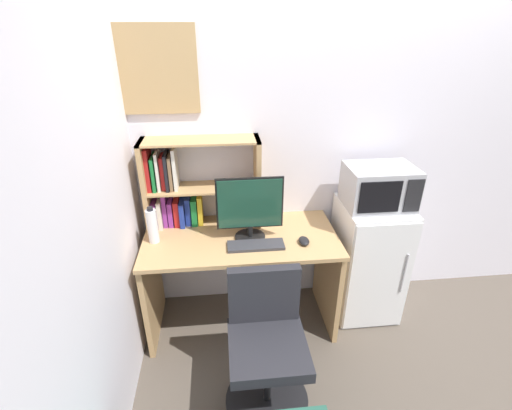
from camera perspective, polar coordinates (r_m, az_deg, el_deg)
wall_back at (r=2.94m, az=23.36°, el=9.48°), size 6.40×0.04×2.60m
wall_left at (r=1.29m, az=-33.88°, el=-15.03°), size 0.04×4.40×2.60m
desk at (r=2.62m, az=-2.28°, el=-9.16°), size 1.31×0.64×0.76m
hutch_bookshelf at (r=2.56m, az=-10.98°, el=2.91°), size 0.79×0.23×0.62m
monitor at (r=2.36m, az=-0.97°, el=-0.39°), size 0.44×0.20×0.44m
keyboard at (r=2.38m, az=-0.02°, el=-6.32°), size 0.37×0.12×0.02m
computer_mouse at (r=2.43m, az=7.49°, el=-5.58°), size 0.07×0.11×0.04m
water_bottle at (r=2.47m, az=-15.87°, el=-3.13°), size 0.07×0.07×0.25m
mini_fridge at (r=2.91m, az=16.98°, el=-8.12°), size 0.46×0.50×0.91m
microwave at (r=2.63m, az=18.67°, el=2.72°), size 0.46×0.33×0.29m
desk_chair at (r=2.25m, az=1.64°, el=-21.81°), size 0.50×0.50×0.85m
wall_corkboard at (r=2.48m, az=-16.75°, el=19.51°), size 0.63×0.02×0.53m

